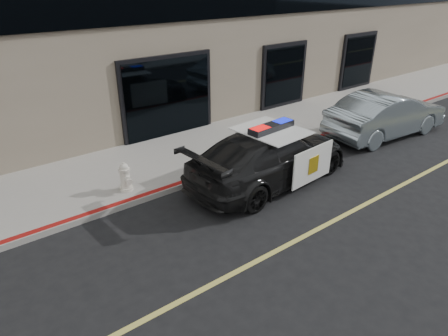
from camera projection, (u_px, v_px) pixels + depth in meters
ground at (351, 212)px, 9.74m from camera, size 120.00×120.00×0.00m
sidewalk_n at (222, 144)px, 13.46m from camera, size 60.00×3.50×0.15m
police_car at (270, 156)px, 10.89m from camera, size 2.90×5.46×1.68m
silver_sedan at (386, 114)px, 14.03m from camera, size 2.45×5.02×1.56m
fire_hydrant at (125, 177)px, 10.28m from camera, size 0.35×0.48×0.77m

